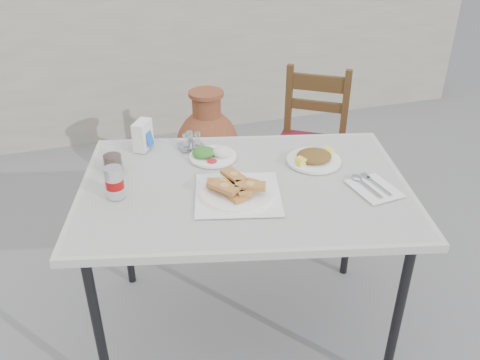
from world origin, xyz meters
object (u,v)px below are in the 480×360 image
object	(u,v)px
salad_rice_plate	(212,154)
salad_chopped_plate	(314,158)
cola_glass	(112,159)
cafe_table	(244,195)
condiment_caddy	(191,142)
soda_can	(115,182)
napkin_holder	(143,135)
pide_plate	(238,188)
terracotta_urn	(208,149)
chair	(310,145)

from	to	relation	value
salad_rice_plate	salad_chopped_plate	world-z (taller)	salad_rice_plate
salad_rice_plate	cola_glass	world-z (taller)	cola_glass
cafe_table	condiment_caddy	xyz separation A→B (m)	(-0.14, 0.39, 0.09)
salad_chopped_plate	soda_can	distance (m)	0.88
cafe_table	napkin_holder	bearing A→B (deg)	128.05
pide_plate	napkin_holder	bearing A→B (deg)	119.40
pide_plate	cola_glass	xyz separation A→B (m)	(-0.46, 0.35, 0.02)
salad_chopped_plate	napkin_holder	distance (m)	0.80
pide_plate	cafe_table	bearing A→B (deg)	56.47
salad_chopped_plate	cola_glass	bearing A→B (deg)	167.60
cafe_table	terracotta_urn	distance (m)	1.34
chair	terracotta_urn	distance (m)	0.70
cafe_table	pide_plate	bearing A→B (deg)	-123.53
cola_glass	terracotta_urn	distance (m)	1.30
soda_can	napkin_holder	size ratio (longest dim) A/B	0.97
salad_chopped_plate	soda_can	world-z (taller)	soda_can
napkin_holder	chair	distance (m)	1.23
chair	terracotta_urn	xyz separation A→B (m)	(-0.57, 0.39, -0.13)
condiment_caddy	terracotta_urn	bearing A→B (deg)	71.50
cafe_table	condiment_caddy	bearing A→B (deg)	109.27
salad_chopped_plate	napkin_holder	bearing A→B (deg)	152.56
napkin_holder	chair	world-z (taller)	napkin_holder
soda_can	cola_glass	size ratio (longest dim) A/B	1.06
cola_glass	chair	bearing A→B (deg)	26.01
salad_rice_plate	napkin_holder	world-z (taller)	napkin_holder
soda_can	terracotta_urn	xyz separation A→B (m)	(0.67, 1.21, -0.54)
salad_rice_plate	soda_can	bearing A→B (deg)	-155.56
cafe_table	chair	world-z (taller)	chair
condiment_caddy	pide_plate	bearing A→B (deg)	-79.95
salad_chopped_plate	chair	xyz separation A→B (m)	(0.37, 0.79, -0.36)
pide_plate	terracotta_urn	xyz separation A→B (m)	(0.21, 1.34, -0.51)
cola_glass	napkin_holder	distance (m)	0.24
salad_chopped_plate	terracotta_urn	world-z (taller)	salad_chopped_plate
pide_plate	cola_glass	distance (m)	0.58
cola_glass	terracotta_urn	size ratio (longest dim) A/B	0.16
chair	napkin_holder	bearing A→B (deg)	-123.92
condiment_caddy	cola_glass	bearing A→B (deg)	-162.16
cola_glass	condiment_caddy	distance (m)	0.39
salad_rice_plate	terracotta_urn	world-z (taller)	salad_rice_plate
condiment_caddy	chair	size ratio (longest dim) A/B	0.13
cafe_table	salad_rice_plate	size ratio (longest dim) A/B	7.21
condiment_caddy	napkin_holder	bearing A→B (deg)	165.04
cola_glass	terracotta_urn	world-z (taller)	cola_glass
cafe_table	pide_plate	size ratio (longest dim) A/B	3.72
condiment_caddy	salad_chopped_plate	bearing A→B (deg)	-32.18
soda_can	napkin_holder	bearing A→B (deg)	67.05
soda_can	condiment_caddy	size ratio (longest dim) A/B	1.07
cola_glass	condiment_caddy	world-z (taller)	cola_glass
napkin_holder	terracotta_urn	xyz separation A→B (m)	(0.51, 0.81, -0.54)
soda_can	condiment_caddy	xyz separation A→B (m)	(0.38, 0.34, -0.04)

